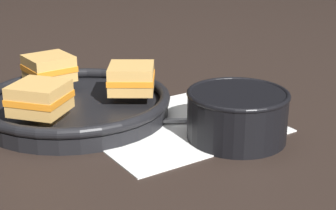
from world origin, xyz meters
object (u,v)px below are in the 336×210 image
sandwich_far_left (40,98)px  spoon (204,119)px  sandwich_near_left (131,78)px  soup_bowl (237,112)px  sandwich_near_right (49,68)px  skillet (74,105)px

sandwich_far_left → spoon: bearing=-22.6°
sandwich_near_left → soup_bowl: bearing=-67.3°
sandwich_near_left → sandwich_far_left: 0.17m
sandwich_near_left → sandwich_near_right: 0.17m
soup_bowl → sandwich_far_left: size_ratio=1.42×
spoon → sandwich_near_left: bearing=152.6°
soup_bowl → sandwich_far_left: sandwich_far_left is taller
skillet → spoon: bearing=-43.6°
soup_bowl → skillet: size_ratio=0.35×
spoon → sandwich_near_right: size_ratio=1.75×
spoon → sandwich_far_left: bearing=-173.8°
soup_bowl → sandwich_near_left: 0.20m
sandwich_near_left → sandwich_far_left: bearing=-176.9°
spoon → sandwich_near_left: size_ratio=1.31×
skillet → sandwich_far_left: sandwich_far_left is taller
skillet → sandwich_near_left: (0.09, -0.04, 0.04)m
sandwich_near_left → sandwich_near_right: (-0.09, 0.14, 0.00)m
spoon → sandwich_near_left: (-0.07, 0.11, 0.06)m
skillet → sandwich_near_right: (-0.00, 0.10, 0.04)m
soup_bowl → spoon: (-0.00, 0.08, -0.04)m
soup_bowl → sandwich_near_left: (-0.08, 0.19, 0.02)m
spoon → sandwich_near_right: bearing=152.2°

